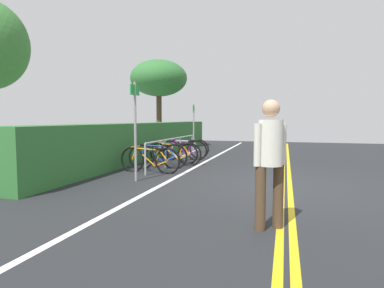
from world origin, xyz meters
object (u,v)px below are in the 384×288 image
(bike_rack, at_px, (173,145))
(bicycle_3, at_px, (174,153))
(bicycle_5, at_px, (186,149))
(sign_post_near, at_px, (135,122))
(bicycle_0, at_px, (150,160))
(sign_post_far, at_px, (194,124))
(pedestrian, at_px, (270,155))
(bicycle_4, at_px, (183,150))
(bicycle_2, at_px, (173,154))
(tree_mid, at_px, (159,79))
(bicycle_1, at_px, (158,156))

(bike_rack, relative_size, bicycle_3, 2.52)
(bicycle_5, distance_m, sign_post_near, 4.80)
(bicycle_0, relative_size, sign_post_far, 0.86)
(bicycle_0, xyz_separation_m, sign_post_near, (-1.22, -0.18, 1.04))
(bicycle_3, relative_size, bicycle_5, 1.00)
(bicycle_3, distance_m, pedestrian, 6.80)
(bicycle_0, distance_m, pedestrian, 5.07)
(bike_rack, height_order, bicycle_4, bike_rack)
(bicycle_2, distance_m, sign_post_near, 2.89)
(bicycle_2, xyz_separation_m, tree_mid, (5.76, 2.81, 3.13))
(bicycle_3, xyz_separation_m, pedestrian, (-5.84, -3.41, 0.66))
(bicycle_3, bearing_deg, sign_post_near, -175.98)
(bicycle_3, bearing_deg, bicycle_1, -179.63)
(pedestrian, bearing_deg, sign_post_far, 21.98)
(bicycle_2, distance_m, bicycle_3, 0.65)
(pedestrian, height_order, tree_mid, tree_mid)
(sign_post_near, xyz_separation_m, tree_mid, (8.46, 2.83, 2.11))
(bike_rack, relative_size, sign_post_far, 2.12)
(bicycle_4, bearing_deg, bicycle_5, 10.77)
(bicycle_4, height_order, bicycle_5, bicycle_4)
(sign_post_near, bearing_deg, bike_rack, 2.21)
(bicycle_0, relative_size, pedestrian, 1.05)
(pedestrian, height_order, sign_post_near, sign_post_near)
(bicycle_0, relative_size, bicycle_1, 1.07)
(pedestrian, relative_size, sign_post_far, 0.82)
(sign_post_far, bearing_deg, bicycle_5, -175.10)
(bicycle_2, xyz_separation_m, bicycle_4, (1.36, 0.10, -0.01))
(bicycle_0, bearing_deg, sign_post_far, 2.21)
(bike_rack, distance_m, bicycle_5, 1.73)
(sign_post_near, bearing_deg, bicycle_4, 1.68)
(bicycle_4, xyz_separation_m, tree_mid, (4.40, 2.71, 3.14))
(sign_post_far, bearing_deg, sign_post_near, -176.59)
(bicycle_3, distance_m, bicycle_5, 1.37)
(bicycle_4, distance_m, bicycle_5, 0.64)
(bike_rack, bearing_deg, bicycle_1, 174.03)
(bike_rack, height_order, pedestrian, pedestrian)
(bike_rack, relative_size, bicycle_4, 2.62)
(pedestrian, xyz_separation_m, sign_post_far, (8.81, 3.56, 0.28))
(bicycle_5, distance_m, pedestrian, 8.01)
(bicycle_5, height_order, sign_post_far, sign_post_far)
(bicycle_3, relative_size, bicycle_4, 1.04)
(bicycle_1, relative_size, bicycle_5, 0.94)
(bicycle_1, distance_m, bicycle_4, 2.12)
(bike_rack, xyz_separation_m, bicycle_5, (1.70, 0.12, -0.27))
(bicycle_0, height_order, pedestrian, pedestrian)
(sign_post_near, bearing_deg, bicycle_5, 2.91)
(bicycle_0, distance_m, sign_post_far, 5.15)
(bicycle_1, bearing_deg, pedestrian, -142.68)
(bicycle_2, bearing_deg, tree_mid, 25.99)
(bicycle_4, height_order, sign_post_near, sign_post_near)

